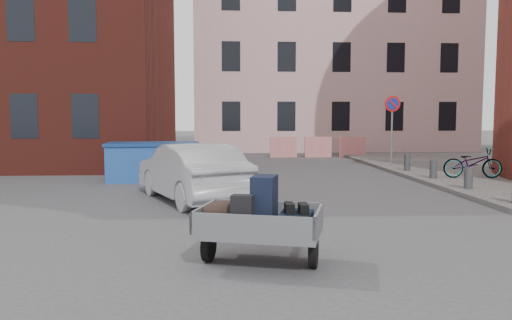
{
  "coord_description": "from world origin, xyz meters",
  "views": [
    {
      "loc": [
        -0.28,
        -9.09,
        1.99
      ],
      "look_at": [
        0.33,
        1.07,
        1.1
      ],
      "focal_mm": 35.0,
      "sensor_mm": 36.0,
      "label": 1
    }
  ],
  "objects": [
    {
      "name": "building_pink",
      "position": [
        6.0,
        22.0,
        7.0
      ],
      "size": [
        16.0,
        8.0,
        14.0
      ],
      "primitive_type": "cube",
      "color": "#D3A3A2",
      "rests_on": "ground"
    },
    {
      "name": "no_parking_sign",
      "position": [
        6.0,
        9.48,
        2.01
      ],
      "size": [
        0.6,
        0.09,
        2.65
      ],
      "color": "gray",
      "rests_on": "sidewalk"
    },
    {
      "name": "dumpster",
      "position": [
        -2.54,
        6.5,
        0.6
      ],
      "size": [
        2.94,
        1.68,
        1.19
      ],
      "rotation": [
        0.0,
        0.0,
        0.08
      ],
      "color": "#2250A5",
      "rests_on": "ground"
    },
    {
      "name": "trailer",
      "position": [
        0.16,
        -2.53,
        0.61
      ],
      "size": [
        1.84,
        1.96,
        1.2
      ],
      "rotation": [
        0.0,
        0.0,
        -0.27
      ],
      "color": "black",
      "rests_on": "ground"
    },
    {
      "name": "ground",
      "position": [
        0.0,
        0.0,
        0.0
      ],
      "size": [
        120.0,
        120.0,
        0.0
      ],
      "primitive_type": "plane",
      "color": "#38383A",
      "rests_on": "ground"
    },
    {
      "name": "barriers",
      "position": [
        4.2,
        15.0,
        0.5
      ],
      "size": [
        4.7,
        0.18,
        1.0
      ],
      "color": "red",
      "rests_on": "ground"
    },
    {
      "name": "bicycle",
      "position": [
        7.22,
        5.6,
        0.58
      ],
      "size": [
        1.81,
        0.8,
        0.92
      ],
      "primitive_type": "imported",
      "rotation": [
        0.0,
        0.0,
        1.46
      ],
      "color": "black",
      "rests_on": "sidewalk"
    },
    {
      "name": "bollards",
      "position": [
        6.0,
        3.4,
        0.4
      ],
      "size": [
        0.22,
        9.02,
        0.55
      ],
      "color": "#3A3A3D",
      "rests_on": "sidewalk"
    },
    {
      "name": "silver_car",
      "position": [
        -1.11,
        2.66,
        0.68
      ],
      "size": [
        3.03,
        4.37,
        1.36
      ],
      "primitive_type": "imported",
      "rotation": [
        0.0,
        0.0,
        3.57
      ],
      "color": "#9FA1A6",
      "rests_on": "ground"
    }
  ]
}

